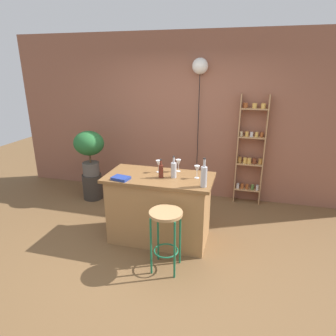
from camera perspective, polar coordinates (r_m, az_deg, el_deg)
The scene contains 15 objects.
ground at distance 3.94m, azimuth -2.88°, elevation -15.55°, with size 12.00×12.00×0.00m, color brown.
back_wall at distance 5.20m, azimuth 3.51°, elevation 9.72°, with size 6.40×0.10×2.80m, color #8C5642.
kitchen_counter at distance 3.95m, azimuth -1.65°, elevation -7.70°, with size 1.38×0.69×0.91m.
bar_stool at distance 3.34m, azimuth -0.41°, elevation -11.22°, with size 0.37×0.37×0.73m.
spice_shelf at distance 5.06m, azimuth 15.68°, elevation 3.30°, with size 0.44×0.15×1.84m.
plant_stool at distance 5.41m, azimuth -14.39°, elevation -3.45°, with size 0.34×0.34×0.45m, color #2D2823.
potted_plant at distance 5.19m, azimuth -15.03°, elevation 3.92°, with size 0.52×0.47×0.77m.
bottle_spirits_clear at distance 3.70m, azimuth -1.38°, elevation -0.52°, with size 0.06×0.06×0.24m.
bottle_vinegar at distance 3.42m, azimuth 6.97°, elevation -1.57°, with size 0.07×0.07×0.35m.
bottle_olive_oil at distance 3.69m, azimuth 1.11°, elevation -0.30°, with size 0.07×0.07×0.28m.
wine_glass_left at distance 3.88m, azimuth -1.86°, elevation 0.84°, with size 0.07×0.07×0.16m.
wine_glass_center at distance 3.91m, azimuth 2.02°, elevation 0.99°, with size 0.07×0.07×0.16m.
wine_glass_right at distance 3.69m, azimuth 5.66°, elevation -0.23°, with size 0.07×0.07×0.16m.
cookbook at distance 3.70m, azimuth -9.13°, elevation -1.95°, with size 0.21×0.15×0.04m, color navy.
pendant_globe_light at distance 4.99m, azimuth 6.23°, elevation 18.80°, with size 0.26×0.26×2.38m.
Camera 1 is at (1.02, -3.08, 2.23)m, focal length 31.47 mm.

